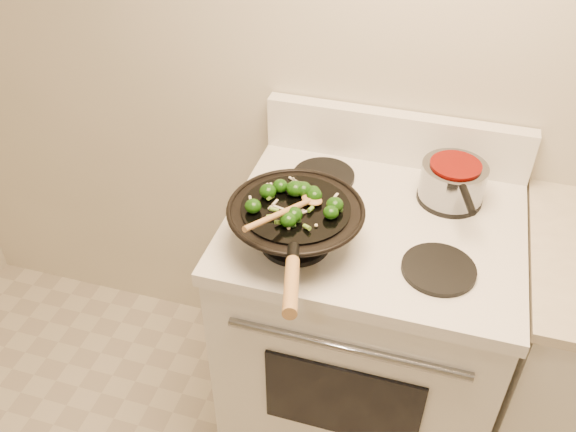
% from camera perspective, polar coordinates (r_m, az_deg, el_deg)
% --- Properties ---
extents(stove, '(0.78, 0.67, 1.08)m').
position_cam_1_polar(stove, '(1.96, 7.01, -10.55)').
color(stove, white).
rests_on(stove, ground).
extents(wok, '(0.34, 0.56, 0.17)m').
position_cam_1_polar(wok, '(1.51, 0.71, -0.66)').
color(wok, black).
rests_on(wok, stove).
extents(stirfry, '(0.24, 0.21, 0.04)m').
position_cam_1_polar(stirfry, '(1.48, 0.81, 1.50)').
color(stirfry, '#123B09').
rests_on(stirfry, wok).
extents(wooden_spoon, '(0.14, 0.25, 0.06)m').
position_cam_1_polar(wooden_spoon, '(1.44, 0.57, 0.81)').
color(wooden_spoon, '#AE7C44').
rests_on(wooden_spoon, wok).
extents(saucepan, '(0.18, 0.28, 0.10)m').
position_cam_1_polar(saucepan, '(1.72, 15.18, 3.24)').
color(saucepan, gray).
rests_on(saucepan, stove).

